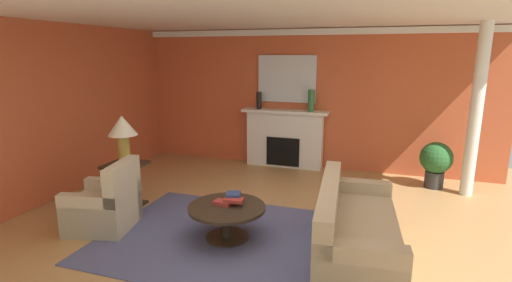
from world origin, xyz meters
The scene contains 20 objects.
ground_plane centered at (0.00, 0.00, 0.00)m, with size 9.11×9.11×0.00m, color tan.
wall_fireplace centered at (0.00, 3.43, 1.43)m, with size 7.61×0.12×2.86m, color #C65633.
wall_window centered at (-3.56, 0.30, 1.43)m, with size 0.12×7.34×2.86m, color #C65633.
ceiling_panel centered at (0.00, 0.30, 2.89)m, with size 7.61×7.34×0.06m, color white.
crown_moulding centered at (0.00, 3.35, 2.78)m, with size 7.61×0.08×0.12m, color white.
area_rug centered at (-0.27, -0.21, 0.01)m, with size 3.23×2.47×0.01m, color #4C517A.
fireplace centered at (-0.38, 3.22, 0.57)m, with size 1.80×0.35×1.22m.
mantel_mirror centered at (-0.38, 3.34, 1.85)m, with size 1.22×0.04×0.96m, color silver.
sofa centered at (1.32, -0.10, 0.30)m, with size 1.06×2.16×0.85m.
armchair_near_window centered at (-1.98, -0.44, 0.31)m, with size 0.94×0.94×0.95m.
coffee_table centered at (-0.27, -0.21, 0.34)m, with size 1.00×1.00×0.45m.
side_table centered at (-2.17, 0.30, 0.40)m, with size 0.56×0.56×0.70m.
table_lamp centered at (-2.17, 0.30, 1.22)m, with size 0.44×0.44×0.75m.
vase_mantel_left centered at (-0.93, 3.17, 1.40)m, with size 0.11×0.11×0.36m, color black.
vase_mantel_right centered at (0.17, 3.17, 1.43)m, with size 0.13×0.13×0.44m, color #33703D.
book_red_cover centered at (-0.34, -0.17, 0.47)m, with size 0.23×0.15×0.05m, color maroon.
book_art_folio centered at (-0.19, -0.16, 0.52)m, with size 0.25×0.14×0.04m, color maroon.
book_small_novel centered at (-0.24, -0.05, 0.56)m, with size 0.19×0.18×0.03m, color navy.
potted_plant centered at (2.51, 2.78, 0.49)m, with size 0.56×0.56×0.83m.
column_white centered at (2.99, 2.56, 1.43)m, with size 0.20×0.20×2.86m, color white.
Camera 1 is at (1.54, -4.46, 2.36)m, focal length 26.93 mm.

